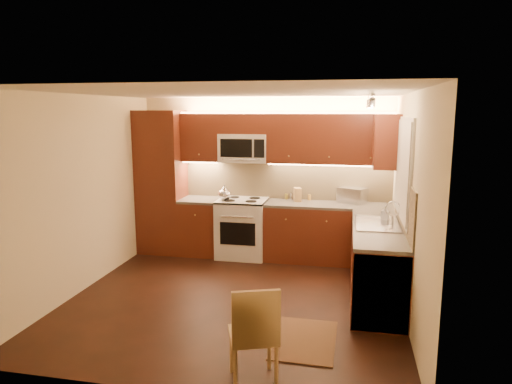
% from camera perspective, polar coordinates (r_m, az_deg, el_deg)
% --- Properties ---
extents(floor, '(4.00, 4.00, 0.01)m').
position_cam_1_polar(floor, '(5.88, -2.57, -12.96)').
color(floor, black).
rests_on(floor, ground).
extents(ceiling, '(4.00, 4.00, 0.01)m').
position_cam_1_polar(ceiling, '(5.42, -2.78, 12.17)').
color(ceiling, beige).
rests_on(ceiling, ground).
extents(wall_back, '(4.00, 0.01, 2.50)m').
position_cam_1_polar(wall_back, '(7.45, 1.11, 1.94)').
color(wall_back, beige).
rests_on(wall_back, ground).
extents(wall_front, '(4.00, 0.01, 2.50)m').
position_cam_1_polar(wall_front, '(3.67, -10.43, -6.70)').
color(wall_front, beige).
rests_on(wall_front, ground).
extents(wall_left, '(0.01, 4.00, 2.50)m').
position_cam_1_polar(wall_left, '(6.31, -20.57, -0.17)').
color(wall_left, beige).
rests_on(wall_left, ground).
extents(wall_right, '(0.01, 4.00, 2.50)m').
position_cam_1_polar(wall_right, '(5.39, 18.40, -1.68)').
color(wall_right, beige).
rests_on(wall_right, ground).
extents(pantry, '(0.70, 0.60, 2.30)m').
position_cam_1_polar(pantry, '(7.65, -11.56, 1.20)').
color(pantry, '#4E1C10').
rests_on(pantry, floor).
extents(base_cab_back_left, '(0.62, 0.60, 0.86)m').
position_cam_1_polar(base_cab_back_left, '(7.56, -6.75, -4.34)').
color(base_cab_back_left, '#4E1C10').
rests_on(base_cab_back_left, floor).
extents(counter_back_left, '(0.62, 0.60, 0.04)m').
position_cam_1_polar(counter_back_left, '(7.46, -6.82, -0.99)').
color(counter_back_left, '#3A3734').
rests_on(counter_back_left, base_cab_back_left).
extents(base_cab_back_right, '(1.92, 0.60, 0.86)m').
position_cam_1_polar(base_cab_back_right, '(7.20, 8.84, -5.12)').
color(base_cab_back_right, '#4E1C10').
rests_on(base_cab_back_right, floor).
extents(counter_back_right, '(1.92, 0.60, 0.04)m').
position_cam_1_polar(counter_back_right, '(7.10, 8.94, -1.61)').
color(counter_back_right, '#3A3734').
rests_on(counter_back_right, base_cab_back_right).
extents(base_cab_right, '(0.60, 2.00, 0.86)m').
position_cam_1_polar(base_cab_right, '(5.96, 14.63, -8.56)').
color(base_cab_right, '#4E1C10').
rests_on(base_cab_right, floor).
extents(counter_right, '(0.60, 2.00, 0.04)m').
position_cam_1_polar(counter_right, '(5.84, 14.82, -4.36)').
color(counter_right, '#3A3734').
rests_on(counter_right, base_cab_right).
extents(dishwasher, '(0.58, 0.60, 0.84)m').
position_cam_1_polar(dishwasher, '(5.30, 15.01, -10.94)').
color(dishwasher, silver).
rests_on(dishwasher, floor).
extents(backsplash_back, '(3.30, 0.02, 0.60)m').
position_cam_1_polar(backsplash_back, '(7.39, 3.77, 1.46)').
color(backsplash_back, tan).
rests_on(backsplash_back, wall_back).
extents(backsplash_right, '(0.02, 2.00, 0.60)m').
position_cam_1_polar(backsplash_right, '(5.79, 17.83, -1.37)').
color(backsplash_right, tan).
rests_on(backsplash_right, wall_right).
extents(upper_cab_back_left, '(0.62, 0.35, 0.75)m').
position_cam_1_polar(upper_cab_back_left, '(7.46, -6.67, 6.71)').
color(upper_cab_back_left, '#4E1C10').
rests_on(upper_cab_back_left, wall_back).
extents(upper_cab_back_right, '(1.92, 0.35, 0.75)m').
position_cam_1_polar(upper_cab_back_right, '(7.09, 9.21, 6.48)').
color(upper_cab_back_right, '#4E1C10').
rests_on(upper_cab_back_right, wall_back).
extents(upper_cab_bridge, '(0.76, 0.35, 0.31)m').
position_cam_1_polar(upper_cab_bridge, '(7.27, -1.47, 8.43)').
color(upper_cab_bridge, '#4E1C10').
rests_on(upper_cab_bridge, wall_back).
extents(upper_cab_right_corner, '(0.35, 0.50, 0.75)m').
position_cam_1_polar(upper_cab_right_corner, '(6.68, 15.82, 6.03)').
color(upper_cab_right_corner, '#4E1C10').
rests_on(upper_cab_right_corner, wall_right).
extents(stove, '(0.76, 0.65, 0.92)m').
position_cam_1_polar(stove, '(7.35, -1.68, -4.46)').
color(stove, silver).
rests_on(stove, floor).
extents(microwave, '(0.76, 0.38, 0.44)m').
position_cam_1_polar(microwave, '(7.27, -1.49, 5.47)').
color(microwave, silver).
rests_on(microwave, wall_back).
extents(window_frame, '(0.03, 1.44, 1.24)m').
position_cam_1_polar(window_frame, '(5.88, 17.83, 2.74)').
color(window_frame, silver).
rests_on(window_frame, wall_right).
extents(window_blinds, '(0.02, 1.36, 1.16)m').
position_cam_1_polar(window_blinds, '(5.87, 17.64, 2.75)').
color(window_blinds, silver).
rests_on(window_blinds, wall_right).
extents(sink, '(0.52, 0.86, 0.15)m').
position_cam_1_polar(sink, '(5.96, 14.79, -3.12)').
color(sink, silver).
rests_on(sink, counter_right).
extents(faucet, '(0.20, 0.04, 0.30)m').
position_cam_1_polar(faucet, '(5.96, 16.55, -2.48)').
color(faucet, silver).
rests_on(faucet, counter_right).
extents(track_light_bar, '(0.04, 1.20, 0.03)m').
position_cam_1_polar(track_light_bar, '(5.66, 14.00, 11.39)').
color(track_light_bar, silver).
rests_on(track_light_bar, ceiling).
extents(kettle, '(0.25, 0.25, 0.25)m').
position_cam_1_polar(kettle, '(7.17, -3.90, -0.07)').
color(kettle, silver).
rests_on(kettle, stove).
extents(toaster_oven, '(0.49, 0.44, 0.24)m').
position_cam_1_polar(toaster_oven, '(7.23, 11.81, -0.38)').
color(toaster_oven, silver).
rests_on(toaster_oven, counter_back_right).
extents(knife_block, '(0.14, 0.18, 0.21)m').
position_cam_1_polar(knife_block, '(7.21, 5.15, -0.32)').
color(knife_block, '#987145').
rests_on(knife_block, counter_back_right).
extents(spice_jar_a, '(0.04, 0.04, 0.10)m').
position_cam_1_polar(spice_jar_a, '(7.34, 5.01, -0.58)').
color(spice_jar_a, silver).
rests_on(spice_jar_a, counter_back_right).
extents(spice_jar_b, '(0.05, 0.05, 0.09)m').
position_cam_1_polar(spice_jar_b, '(7.38, 3.75, -0.55)').
color(spice_jar_b, olive).
rests_on(spice_jar_b, counter_back_right).
extents(spice_jar_c, '(0.06, 0.06, 0.11)m').
position_cam_1_polar(spice_jar_c, '(7.37, 4.36, -0.52)').
color(spice_jar_c, silver).
rests_on(spice_jar_c, counter_back_right).
extents(spice_jar_d, '(0.06, 0.06, 0.09)m').
position_cam_1_polar(spice_jar_d, '(7.34, 6.62, -0.66)').
color(spice_jar_d, '#AB8233').
rests_on(spice_jar_d, counter_back_right).
extents(soap_bottle, '(0.11, 0.11, 0.20)m').
position_cam_1_polar(soap_bottle, '(6.15, 15.65, -2.53)').
color(soap_bottle, '#BCBCC1').
rests_on(soap_bottle, counter_right).
extents(rug, '(0.63, 0.94, 0.01)m').
position_cam_1_polar(rug, '(4.93, 6.00, -17.69)').
color(rug, black).
rests_on(rug, floor).
extents(dining_chair, '(0.50, 0.50, 0.89)m').
position_cam_1_polar(dining_chair, '(4.07, -0.36, -16.98)').
color(dining_chair, '#987145').
rests_on(dining_chair, floor).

